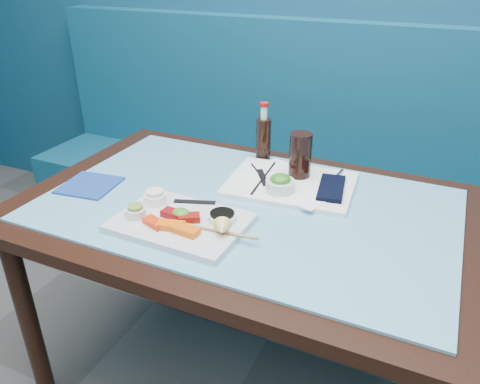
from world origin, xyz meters
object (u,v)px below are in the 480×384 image
at_px(dining_table, 246,229).
at_px(cola_bottle_body, 263,139).
at_px(seaweed_bowl, 280,186).
at_px(booth_bench, 316,198).
at_px(serving_tray, 291,184).
at_px(cola_glass, 300,155).
at_px(sashimi_plate, 181,223).
at_px(blue_napkin, 90,185).

relative_size(dining_table, cola_bottle_body, 9.12).
bearing_deg(seaweed_bowl, booth_bench, 95.60).
xyz_separation_m(serving_tray, cola_glass, (0.01, 0.05, 0.08)).
bearing_deg(booth_bench, sashimi_plate, -96.33).
bearing_deg(cola_glass, sashimi_plate, -116.36).
bearing_deg(serving_tray, cola_glass, 74.83).
xyz_separation_m(serving_tray, cola_bottle_body, (-0.17, 0.17, 0.07)).
height_order(dining_table, seaweed_bowl, seaweed_bowl).
bearing_deg(serving_tray, cola_bottle_body, 129.36).
bearing_deg(seaweed_bowl, cola_bottle_body, 122.59).
distance_m(booth_bench, cola_bottle_body, 0.68).
bearing_deg(blue_napkin, seaweed_bowl, 18.83).
relative_size(dining_table, serving_tray, 3.49).
xyz_separation_m(sashimi_plate, blue_napkin, (-0.40, 0.09, -0.01)).
xyz_separation_m(sashimi_plate, seaweed_bowl, (0.19, 0.29, 0.02)).
distance_m(booth_bench, cola_glass, 0.78).
height_order(serving_tray, blue_napkin, serving_tray).
height_order(seaweed_bowl, cola_bottle_body, cola_bottle_body).
distance_m(serving_tray, seaweed_bowl, 0.08).
relative_size(booth_bench, dining_table, 2.14).
height_order(booth_bench, sashimi_plate, booth_bench).
height_order(sashimi_plate, seaweed_bowl, seaweed_bowl).
distance_m(serving_tray, cola_glass, 0.10).
height_order(booth_bench, dining_table, booth_bench).
relative_size(serving_tray, blue_napkin, 2.38).
distance_m(dining_table, cola_glass, 0.30).
height_order(sashimi_plate, serving_tray, sashimi_plate).
bearing_deg(sashimi_plate, seaweed_bowl, 58.50).
distance_m(dining_table, serving_tray, 0.21).
xyz_separation_m(dining_table, seaweed_bowl, (0.07, 0.09, 0.12)).
xyz_separation_m(booth_bench, serving_tray, (0.08, -0.67, 0.39)).
xyz_separation_m(seaweed_bowl, blue_napkin, (-0.59, -0.20, -0.03)).
bearing_deg(serving_tray, sashimi_plate, -123.37).
xyz_separation_m(cola_bottle_body, blue_napkin, (-0.43, -0.45, -0.07)).
relative_size(booth_bench, seaweed_bowl, 32.78).
bearing_deg(dining_table, cola_bottle_body, 104.05).
distance_m(sashimi_plate, blue_napkin, 0.41).
bearing_deg(blue_napkin, cola_glass, 28.52).
bearing_deg(dining_table, serving_tray, 63.95).
height_order(seaweed_bowl, cola_glass, cola_glass).
xyz_separation_m(booth_bench, cola_bottle_body, (-0.09, -0.50, 0.46)).
distance_m(serving_tray, blue_napkin, 0.66).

